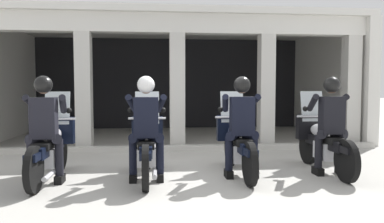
{
  "coord_description": "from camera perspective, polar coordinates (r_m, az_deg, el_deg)",
  "views": [
    {
      "loc": [
        -0.61,
        -6.0,
        1.41
      ],
      "look_at": [
        0.0,
        0.08,
        1.02
      ],
      "focal_mm": 34.83,
      "sensor_mm": 36.0,
      "label": 1
    }
  ],
  "objects": [
    {
      "name": "police_officer_far_right",
      "position": [
        6.4,
        20.47,
        -0.79
      ],
      "size": [
        0.63,
        0.61,
        1.58
      ],
      "rotation": [
        0.0,
        0.0,
        0.02
      ],
      "color": "black",
      "rests_on": "ground"
    },
    {
      "name": "police_officer_center_right",
      "position": [
        5.86,
        7.6,
        -0.99
      ],
      "size": [
        0.63,
        0.61,
        1.58
      ],
      "rotation": [
        0.0,
        0.0,
        0.02
      ],
      "color": "black",
      "rests_on": "ground"
    },
    {
      "name": "police_officer_far_left",
      "position": [
        5.85,
        -21.65,
        -1.22
      ],
      "size": [
        0.63,
        0.61,
        1.58
      ],
      "rotation": [
        0.0,
        0.0,
        -0.12
      ],
      "color": "black",
      "rests_on": "ground"
    },
    {
      "name": "motorcycle_far_left",
      "position": [
        6.17,
        -20.82,
        -5.06
      ],
      "size": [
        0.62,
        2.04,
        1.35
      ],
      "rotation": [
        0.0,
        0.0,
        -0.12
      ],
      "color": "black",
      "rests_on": "ground"
    },
    {
      "name": "ground_plane",
      "position": [
        9.13,
        -1.83,
        -5.23
      ],
      "size": [
        80.0,
        80.0,
        0.0
      ],
      "primitive_type": "plane",
      "color": "#A8A59E"
    },
    {
      "name": "motorcycle_center_right",
      "position": [
        6.18,
        6.97,
        -4.83
      ],
      "size": [
        0.62,
        2.04,
        1.35
      ],
      "rotation": [
        0.0,
        0.0,
        0.02
      ],
      "color": "black",
      "rests_on": "ground"
    },
    {
      "name": "motorcycle_center_left",
      "position": [
        5.93,
        -6.92,
        -5.19
      ],
      "size": [
        0.62,
        2.04,
        1.35
      ],
      "rotation": [
        0.0,
        0.0,
        -0.09
      ],
      "color": "black",
      "rests_on": "ground"
    },
    {
      "name": "kerb_strip",
      "position": [
        8.37,
        -2.06,
        -5.63
      ],
      "size": [
        9.17,
        0.24,
        0.12
      ],
      "primitive_type": "cube",
      "color": "#B7B5AD",
      "rests_on": "ground"
    },
    {
      "name": "station_building",
      "position": [
        11.28,
        -3.06,
        7.02
      ],
      "size": [
        9.67,
        5.02,
        3.27
      ],
      "color": "black",
      "rests_on": "ground"
    },
    {
      "name": "motorcycle_far_right",
      "position": [
        6.7,
        19.33,
        -4.35
      ],
      "size": [
        0.62,
        2.04,
        1.35
      ],
      "rotation": [
        0.0,
        0.0,
        0.02
      ],
      "color": "black",
      "rests_on": "ground"
    },
    {
      "name": "police_officer_center_left",
      "position": [
        5.6,
        -7.03,
        -1.2
      ],
      "size": [
        0.63,
        0.61,
        1.58
      ],
      "rotation": [
        0.0,
        0.0,
        -0.09
      ],
      "color": "black",
      "rests_on": "ground"
    }
  ]
}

